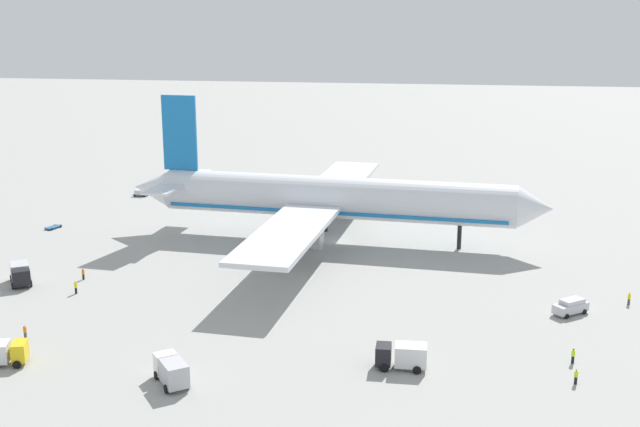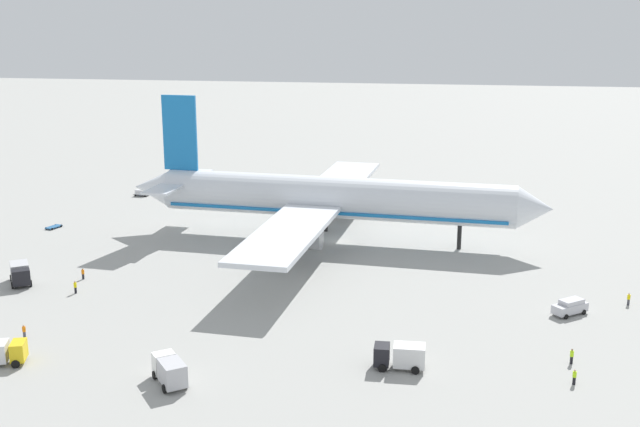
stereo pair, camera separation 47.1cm
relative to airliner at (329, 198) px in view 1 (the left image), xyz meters
The scene contains 16 objects.
ground_plane 7.30m from the airliner, ahead, with size 600.00×600.00×0.00m, color #9E9E99.
airliner is the anchor object (origin of this frame).
service_truck_0 60.17m from the airliner, 117.22° to the right, with size 5.36×3.81×2.54m.
service_truck_1 55.57m from the airliner, 98.13° to the right, with size 5.01×5.58×2.78m.
service_truck_2 49.04m from the airliner, 143.95° to the right, with size 5.01×5.90×2.72m.
service_truck_3 49.90m from the airliner, 72.09° to the right, with size 5.47×2.68×2.74m.
service_van 45.42m from the airliner, 38.36° to the right, with size 4.82×4.41×1.97m.
baggage_cart_1 49.62m from the airliner, behind, with size 2.21×3.54×0.40m.
baggage_cart_2 50.95m from the airliner, 149.35° to the left, with size 3.53×1.75×1.31m.
ground_worker_0 58.56m from the airliner, 55.37° to the right, with size 0.56×0.56×1.65m.
ground_worker_1 43.65m from the airliner, 133.75° to the right, with size 0.45×0.45×1.76m.
ground_worker_2 54.75m from the airliner, 51.99° to the right, with size 0.52×0.52×1.74m.
ground_worker_3 49.55m from the airliner, 28.32° to the right, with size 0.56×0.56×1.65m.
ground_worker_4 54.94m from the airliner, 121.77° to the right, with size 0.54×0.54×1.67m.
ground_worker_5 41.08m from the airliner, 140.95° to the right, with size 0.48×0.48×1.61m.
traffic_cone_2 61.87m from the airliner, 134.21° to the left, with size 0.36×0.36×0.55m, color orange.
Camera 1 is at (18.08, -124.91, 37.04)m, focal length 44.18 mm.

